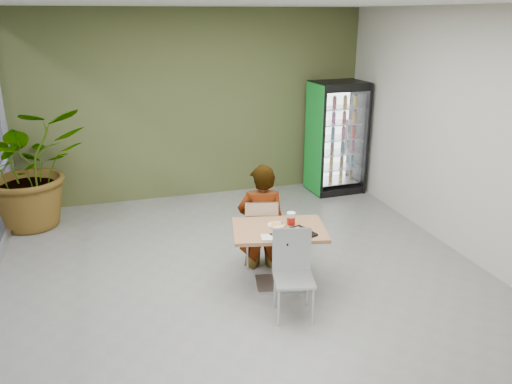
% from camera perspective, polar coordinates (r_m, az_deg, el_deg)
% --- Properties ---
extents(ground, '(7.00, 7.00, 0.00)m').
position_cam_1_polar(ground, '(6.02, -0.49, -11.14)').
color(ground, gray).
rests_on(ground, ground).
extents(room_envelope, '(6.00, 7.00, 3.20)m').
position_cam_1_polar(room_envelope, '(5.38, -0.54, 3.66)').
color(room_envelope, beige).
rests_on(room_envelope, ground).
extents(dining_table, '(1.19, 0.94, 0.75)m').
position_cam_1_polar(dining_table, '(5.87, 2.62, -6.06)').
color(dining_table, '#B2864C').
rests_on(dining_table, ground).
extents(chair_far, '(0.49, 0.49, 0.92)m').
position_cam_1_polar(chair_far, '(6.30, 0.57, -4.15)').
color(chair_far, silver).
rests_on(chair_far, ground).
extents(chair_near, '(0.50, 0.50, 0.94)m').
position_cam_1_polar(chair_near, '(5.39, 4.22, -8.41)').
color(chair_near, silver).
rests_on(chair_near, ground).
extents(seated_woman, '(0.69, 0.52, 1.66)m').
position_cam_1_polar(seated_woman, '(6.35, 0.64, -4.05)').
color(seated_woman, black).
rests_on(seated_woman, ground).
extents(pizza_plate, '(0.26, 0.20, 0.03)m').
position_cam_1_polar(pizza_plate, '(5.85, 2.32, -3.69)').
color(pizza_plate, white).
rests_on(pizza_plate, dining_table).
extents(soda_cup, '(0.10, 0.10, 0.18)m').
position_cam_1_polar(soda_cup, '(5.79, 4.02, -3.21)').
color(soda_cup, white).
rests_on(soda_cup, dining_table).
extents(napkin_stack, '(0.19, 0.19, 0.02)m').
position_cam_1_polar(napkin_stack, '(5.52, 1.43, -5.24)').
color(napkin_stack, white).
rests_on(napkin_stack, dining_table).
extents(cafeteria_tray, '(0.52, 0.45, 0.03)m').
position_cam_1_polar(cafeteria_tray, '(5.59, 4.31, -4.91)').
color(cafeteria_tray, black).
rests_on(cafeteria_tray, dining_table).
extents(beverage_fridge, '(0.94, 0.74, 1.99)m').
position_cam_1_polar(beverage_fridge, '(9.10, 9.19, 6.15)').
color(beverage_fridge, black).
rests_on(beverage_fridge, ground).
extents(potted_plant, '(2.03, 1.89, 1.84)m').
position_cam_1_polar(potted_plant, '(8.20, -24.47, 2.56)').
color(potted_plant, '#2A6A2D').
rests_on(potted_plant, ground).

